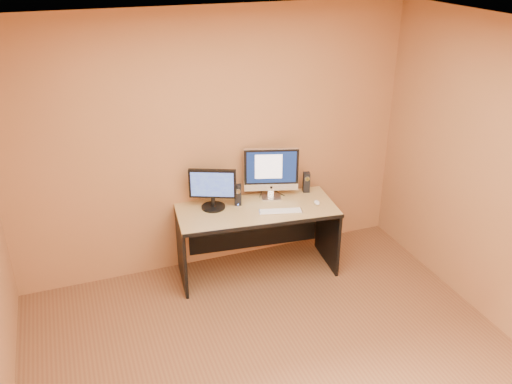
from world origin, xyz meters
TOP-DOWN VIEW (x-y plane):
  - walls at (0.00, 0.00)m, footprint 4.00×4.00m
  - ceiling at (0.00, 0.00)m, footprint 4.00×4.00m
  - desk at (0.31, 1.62)m, footprint 1.62×0.84m
  - imac at (0.53, 1.80)m, footprint 0.59×0.36m
  - second_monitor at (-0.09, 1.78)m, footprint 0.52×0.40m
  - speaker_left at (0.16, 1.77)m, footprint 0.08×0.08m
  - speaker_right at (0.93, 1.81)m, footprint 0.08×0.08m
  - keyboard at (0.50, 1.47)m, footprint 0.43×0.21m
  - mouse at (0.91, 1.50)m, footprint 0.08×0.11m
  - cable_a at (0.64, 1.88)m, footprint 0.07×0.21m
  - cable_b at (0.47, 1.91)m, footprint 0.09×0.16m

SIDE VIEW (x-z plane):
  - desk at x=0.31m, z-range 0.00..0.72m
  - cable_a at x=0.64m, z-range 0.72..0.73m
  - cable_b at x=0.47m, z-range 0.72..0.73m
  - keyboard at x=0.50m, z-range 0.72..0.74m
  - mouse at x=0.91m, z-range 0.72..0.75m
  - speaker_left at x=0.16m, z-range 0.72..0.93m
  - speaker_right at x=0.93m, z-range 0.72..0.93m
  - second_monitor at x=-0.09m, z-range 0.72..1.13m
  - imac at x=0.53m, z-range 0.72..1.25m
  - walls at x=0.00m, z-range 0.00..2.60m
  - ceiling at x=0.00m, z-range 2.60..2.60m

